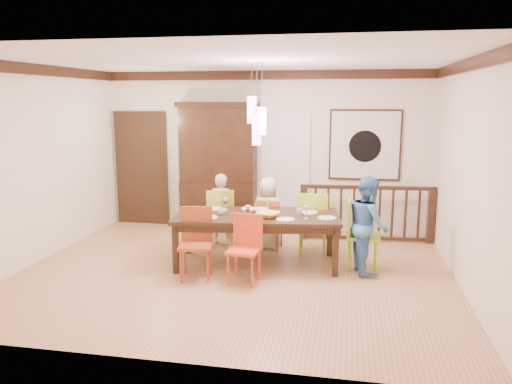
% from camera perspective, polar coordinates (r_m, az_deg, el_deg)
% --- Properties ---
extents(floor, '(6.00, 6.00, 0.00)m').
position_cam_1_polar(floor, '(7.13, -2.44, -9.10)').
color(floor, '#AD7953').
rests_on(floor, ground).
extents(ceiling, '(6.00, 6.00, 0.00)m').
position_cam_1_polar(ceiling, '(6.73, -2.64, 14.83)').
color(ceiling, white).
rests_on(ceiling, wall_back).
extents(wall_back, '(6.00, 0.00, 6.00)m').
position_cam_1_polar(wall_back, '(9.22, 1.01, 4.67)').
color(wall_back, silver).
rests_on(wall_back, floor).
extents(wall_left, '(0.00, 5.00, 5.00)m').
position_cam_1_polar(wall_left, '(8.01, -23.95, 2.86)').
color(wall_left, silver).
rests_on(wall_left, floor).
extents(wall_right, '(0.00, 5.00, 5.00)m').
position_cam_1_polar(wall_right, '(6.77, 23.05, 1.66)').
color(wall_right, silver).
rests_on(wall_right, floor).
extents(crown_molding, '(6.00, 5.00, 0.16)m').
position_cam_1_polar(crown_molding, '(6.73, -2.64, 14.15)').
color(crown_molding, black).
rests_on(crown_molding, wall_back).
extents(panel_door, '(1.04, 0.07, 2.24)m').
position_cam_1_polar(panel_door, '(9.90, -12.89, 2.48)').
color(panel_door, black).
rests_on(panel_door, wall_back).
extents(white_doorway, '(0.97, 0.05, 2.22)m').
position_cam_1_polar(white_doorway, '(9.18, 3.12, 2.11)').
color(white_doorway, silver).
rests_on(white_doorway, wall_back).
extents(painting, '(1.25, 0.06, 1.25)m').
position_cam_1_polar(painting, '(9.04, 12.34, 5.26)').
color(painting, black).
rests_on(painting, wall_back).
extents(pendant_cluster, '(0.27, 0.21, 1.14)m').
position_cam_1_polar(pendant_cluster, '(7.06, 0.09, 8.20)').
color(pendant_cluster, '#F1488C').
rests_on(pendant_cluster, ceiling).
extents(dining_table, '(2.48, 1.37, 0.75)m').
position_cam_1_polar(dining_table, '(7.26, 0.09, -3.16)').
color(dining_table, black).
rests_on(dining_table, floor).
extents(chair_far_left, '(0.55, 0.55, 0.98)m').
position_cam_1_polar(chair_far_left, '(8.18, -4.17, -2.46)').
color(chair_far_left, '#A0B82B').
rests_on(chair_far_left, floor).
extents(chair_far_mid, '(0.40, 0.40, 0.83)m').
position_cam_1_polar(chair_far_mid, '(8.08, 1.68, -3.22)').
color(chair_far_mid, '#BC571F').
rests_on(chair_far_mid, floor).
extents(chair_far_right, '(0.46, 0.46, 0.99)m').
position_cam_1_polar(chair_far_right, '(7.86, 6.56, -2.96)').
color(chair_far_right, '#9FCA24').
rests_on(chair_far_right, floor).
extents(chair_near_left, '(0.51, 0.51, 0.96)m').
position_cam_1_polar(chair_near_left, '(6.76, -6.93, -5.41)').
color(chair_near_left, '#983B1C').
rests_on(chair_near_left, floor).
extents(chair_near_mid, '(0.45, 0.45, 0.90)m').
position_cam_1_polar(chair_near_mid, '(6.57, -1.39, -6.10)').
color(chair_near_mid, red).
rests_on(chair_near_mid, floor).
extents(chair_end_right, '(0.47, 0.47, 1.02)m').
position_cam_1_polar(chair_end_right, '(7.22, 12.20, -4.25)').
color(chair_end_right, '#8BB522').
rests_on(chair_end_right, floor).
extents(china_hutch, '(1.49, 0.46, 2.35)m').
position_cam_1_polar(china_hutch, '(9.23, -4.32, 2.95)').
color(china_hutch, black).
rests_on(china_hutch, floor).
extents(balustrade, '(2.26, 0.24, 0.96)m').
position_cam_1_polar(balustrade, '(8.70, 12.51, -2.28)').
color(balustrade, black).
rests_on(balustrade, floor).
extents(person_far_left, '(0.46, 0.32, 1.20)m').
position_cam_1_polar(person_far_left, '(8.28, -3.99, -1.99)').
color(person_far_left, '#F8BCC2').
rests_on(person_far_left, floor).
extents(person_far_mid, '(0.61, 0.42, 1.18)m').
position_cam_1_polar(person_far_mid, '(8.04, 1.40, -2.43)').
color(person_far_mid, '#C2BF93').
rests_on(person_far_mid, floor).
extents(person_end_right, '(0.66, 0.77, 1.36)m').
position_cam_1_polar(person_end_right, '(7.13, 12.68, -3.65)').
color(person_end_right, '#4480BF').
rests_on(person_end_right, floor).
extents(serving_bowl, '(0.40, 0.40, 0.08)m').
position_cam_1_polar(serving_bowl, '(7.07, 1.39, -2.60)').
color(serving_bowl, '#F8E746').
rests_on(serving_bowl, dining_table).
extents(small_bowl, '(0.28, 0.28, 0.07)m').
position_cam_1_polar(small_bowl, '(7.35, -0.89, -2.12)').
color(small_bowl, white).
rests_on(small_bowl, dining_table).
extents(cup_left, '(0.14, 0.14, 0.09)m').
position_cam_1_polar(cup_left, '(7.24, -4.01, -2.24)').
color(cup_left, silver).
rests_on(cup_left, dining_table).
extents(cup_right, '(0.12, 0.12, 0.08)m').
position_cam_1_polar(cup_right, '(7.27, 5.00, -2.24)').
color(cup_right, silver).
rests_on(cup_right, dining_table).
extents(plate_far_left, '(0.26, 0.26, 0.01)m').
position_cam_1_polar(plate_far_left, '(7.63, -4.83, -1.88)').
color(plate_far_left, white).
rests_on(plate_far_left, dining_table).
extents(plate_far_mid, '(0.26, 0.26, 0.01)m').
position_cam_1_polar(plate_far_mid, '(7.57, 0.51, -1.95)').
color(plate_far_mid, white).
rests_on(plate_far_mid, dining_table).
extents(plate_far_right, '(0.26, 0.26, 0.01)m').
position_cam_1_polar(plate_far_right, '(7.39, 6.09, -2.33)').
color(plate_far_right, white).
rests_on(plate_far_right, dining_table).
extents(plate_near_left, '(0.26, 0.26, 0.01)m').
position_cam_1_polar(plate_near_left, '(7.08, -5.48, -2.89)').
color(plate_near_left, white).
rests_on(plate_near_left, dining_table).
extents(plate_near_mid, '(0.26, 0.26, 0.01)m').
position_cam_1_polar(plate_near_mid, '(6.93, 3.39, -3.15)').
color(plate_near_mid, white).
rests_on(plate_near_mid, dining_table).
extents(plate_end_right, '(0.26, 0.26, 0.01)m').
position_cam_1_polar(plate_end_right, '(7.07, 8.08, -2.95)').
color(plate_end_right, white).
rests_on(plate_end_right, dining_table).
extents(wine_glass_a, '(0.08, 0.08, 0.19)m').
position_cam_1_polar(wine_glass_a, '(7.51, -3.55, -1.39)').
color(wine_glass_a, '#590C19').
rests_on(wine_glass_a, dining_table).
extents(wine_glass_b, '(0.08, 0.08, 0.19)m').
position_cam_1_polar(wine_glass_b, '(7.42, 1.37, -1.51)').
color(wine_glass_b, silver).
rests_on(wine_glass_b, dining_table).
extents(wine_glass_c, '(0.08, 0.08, 0.19)m').
position_cam_1_polar(wine_glass_c, '(6.96, -0.93, -2.33)').
color(wine_glass_c, '#590C19').
rests_on(wine_glass_c, dining_table).
extents(wine_glass_d, '(0.08, 0.08, 0.19)m').
position_cam_1_polar(wine_glass_d, '(7.00, 5.75, -2.31)').
color(wine_glass_d, silver).
rests_on(wine_glass_d, dining_table).
extents(napkin, '(0.18, 0.14, 0.01)m').
position_cam_1_polar(napkin, '(6.90, -0.37, -3.18)').
color(napkin, '#D83359').
rests_on(napkin, dining_table).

